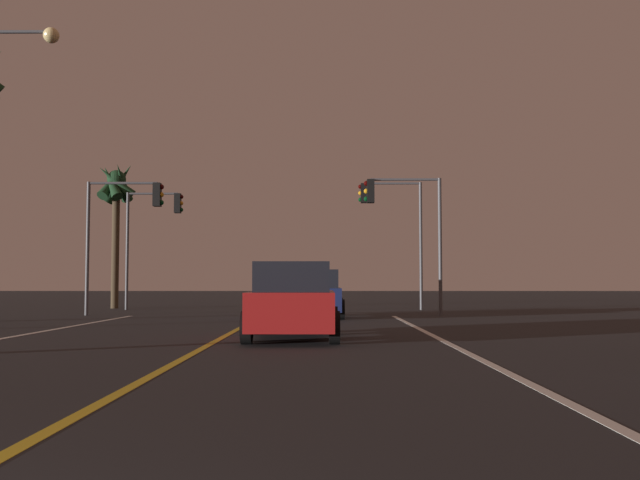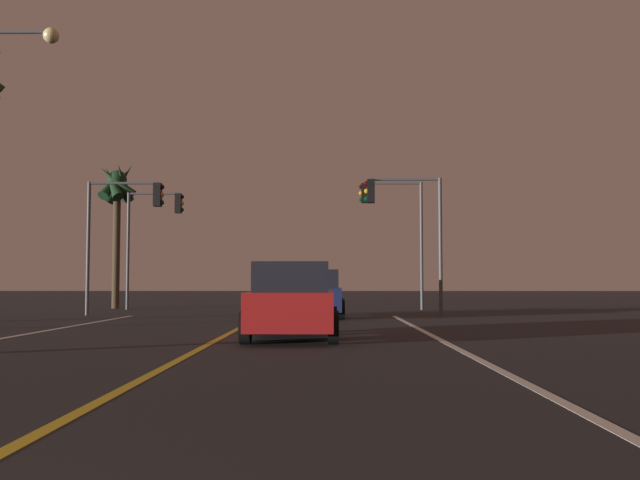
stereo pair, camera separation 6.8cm
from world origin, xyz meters
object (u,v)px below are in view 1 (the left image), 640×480
traffic_light_far_left (154,223)px  street_lamp_left_mid (2,137)px  traffic_light_near_left (125,216)px  car_ahead_far (315,295)px  palm_tree_left_far (116,192)px  car_lead_same_lane (293,302)px  traffic_light_near_right (403,213)px  street_lamp_right_near (621,10)px  traffic_light_far_right (392,216)px

traffic_light_far_left → street_lamp_left_mid: (-1.01, -13.41, 1.28)m
traffic_light_near_left → street_lamp_left_mid: (-1.21, -7.91, 1.45)m
car_ahead_far → palm_tree_left_far: 14.06m
car_lead_same_lane → traffic_light_near_left: size_ratio=0.84×
traffic_light_near_right → street_lamp_left_mid: (-11.87, -7.91, 1.36)m
street_lamp_right_near → street_lamp_left_mid: street_lamp_left_mid is taller
traffic_light_near_right → traffic_light_far_right: size_ratio=0.90×
traffic_light_far_left → street_lamp_right_near: street_lamp_right_near is taller
car_lead_same_lane → traffic_light_far_right: size_ratio=0.73×
car_lead_same_lane → traffic_light_near_right: bearing=-18.1°
traffic_light_near_left → traffic_light_far_right: (10.74, 5.50, 0.50)m
car_ahead_far → street_lamp_left_mid: (-8.54, -6.30, 4.43)m
traffic_light_near_left → street_lamp_right_near: bearing=-55.9°
street_lamp_right_near → traffic_light_far_left: bearing=-62.4°
car_ahead_far → street_lamp_right_near: bearing=-164.2°
traffic_light_far_right → palm_tree_left_far: bearing=-7.5°
traffic_light_far_left → palm_tree_left_far: bearing=142.6°
traffic_light_near_right → traffic_light_far_left: size_ratio=0.97×
car_lead_same_lane → palm_tree_left_far: (-9.46, 18.56, 4.79)m
street_lamp_left_mid → palm_tree_left_far: (-1.27, 15.15, 0.36)m
traffic_light_far_right → street_lamp_right_near: street_lamp_right_near is taller
traffic_light_far_left → palm_tree_left_far: (-2.28, 1.74, 1.64)m
car_lead_same_lane → traffic_light_near_left: 13.62m
palm_tree_left_far → street_lamp_left_mid: bearing=-85.2°
car_ahead_far → traffic_light_far_left: traffic_light_far_left is taller
car_ahead_far → traffic_light_near_right: (3.33, 1.61, 3.08)m
traffic_light_far_right → palm_tree_left_far: 13.41m
traffic_light_near_right → traffic_light_near_left: (-10.66, 0.00, -0.09)m
car_ahead_far → car_lead_same_lane: bearing=177.9°
car_lead_same_lane → traffic_light_far_left: size_ratio=0.80×
palm_tree_left_far → traffic_light_near_left: bearing=-71.0°
car_lead_same_lane → street_lamp_left_mid: street_lamp_left_mid is taller
street_lamp_right_near → car_lead_same_lane: bearing=-51.7°
street_lamp_right_near → street_lamp_left_mid: 16.18m
traffic_light_near_left → palm_tree_left_far: bearing=109.0°
street_lamp_left_mid → traffic_light_far_left: bearing=85.7°
car_ahead_far → street_lamp_right_near: (4.50, -15.87, 4.27)m
palm_tree_left_far → car_lead_same_lane: bearing=-63.0°
street_lamp_left_mid → palm_tree_left_far: size_ratio=1.17×
traffic_light_near_right → traffic_light_far_left: (-10.86, 5.50, 0.08)m
traffic_light_far_left → street_lamp_right_near: 25.96m
car_ahead_far → traffic_light_near_left: 8.07m
car_ahead_far → traffic_light_far_left: bearing=46.7°
traffic_light_near_right → street_lamp_right_near: size_ratio=0.65×
traffic_light_near_left → palm_tree_left_far: 7.87m
palm_tree_left_far → traffic_light_near_right: bearing=-28.9°
traffic_light_near_left → traffic_light_far_right: bearing=27.1°
traffic_light_far_right → traffic_light_far_left: bearing=0.0°
traffic_light_far_right → palm_tree_left_far: palm_tree_left_far is taller
traffic_light_near_left → car_ahead_far: bearing=-12.4°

